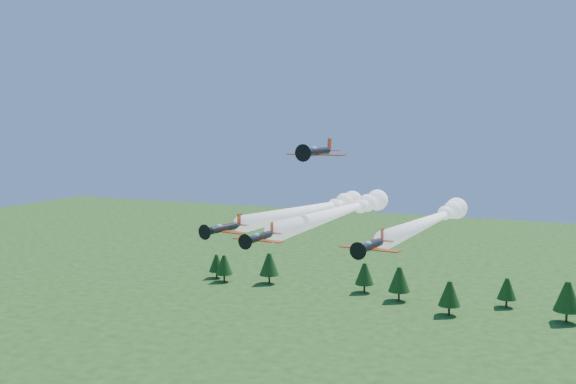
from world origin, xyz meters
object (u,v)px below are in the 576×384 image
at_px(plane_lead, 344,210).
at_px(plane_slot, 317,152).
at_px(plane_left, 316,209).
at_px(plane_right, 434,219).

xyz_separation_m(plane_lead, plane_slot, (-0.76, -9.77, 9.43)).
bearing_deg(plane_left, plane_slot, -58.85).
bearing_deg(plane_left, plane_lead, -35.45).
xyz_separation_m(plane_lead, plane_left, (-7.44, 7.58, -1.00)).
height_order(plane_left, plane_right, plane_left).
distance_m(plane_right, plane_slot, 23.15).
relative_size(plane_lead, plane_left, 1.07).
distance_m(plane_lead, plane_slot, 13.60).
xyz_separation_m(plane_lead, plane_right, (12.83, 5.54, -1.38)).
distance_m(plane_lead, plane_right, 14.04).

